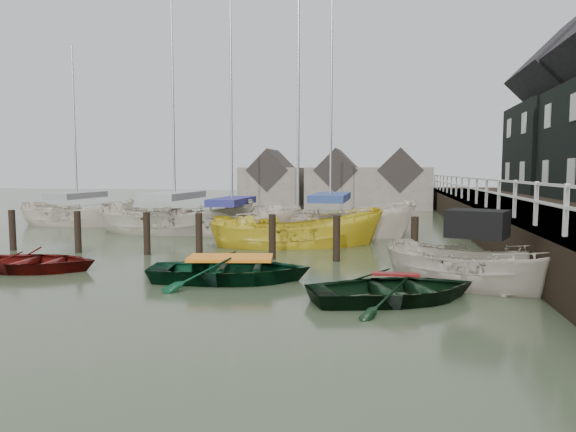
% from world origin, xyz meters
% --- Properties ---
extents(ground, '(120.00, 120.00, 0.00)m').
position_xyz_m(ground, '(0.00, 0.00, 0.00)').
color(ground, '#2F3D26').
rests_on(ground, ground).
extents(pier, '(3.04, 32.00, 2.70)m').
position_xyz_m(pier, '(9.48, 10.00, 0.71)').
color(pier, black).
rests_on(pier, ground).
extents(mooring_pilings, '(13.72, 0.22, 1.80)m').
position_xyz_m(mooring_pilings, '(-1.11, 3.00, 0.50)').
color(mooring_pilings, black).
rests_on(mooring_pilings, ground).
extents(far_sheds, '(14.00, 4.08, 4.39)m').
position_xyz_m(far_sheds, '(0.83, 26.00, 1.86)').
color(far_sheds, '#665B51').
rests_on(far_sheds, ground).
extents(rowboat_red, '(3.95, 3.02, 0.76)m').
position_xyz_m(rowboat_red, '(-4.91, -0.11, 0.00)').
color(rowboat_red, '#550E0C').
rests_on(rowboat_red, ground).
extents(rowboat_green, '(4.46, 3.54, 0.83)m').
position_xyz_m(rowboat_green, '(0.89, -0.32, 0.00)').
color(rowboat_green, black).
rests_on(rowboat_green, ground).
extents(rowboat_dkgreen, '(4.46, 3.93, 0.77)m').
position_xyz_m(rowboat_dkgreen, '(4.90, -1.55, 0.00)').
color(rowboat_dkgreen, black).
rests_on(rowboat_dkgreen, ground).
extents(motorboat, '(4.82, 3.29, 2.69)m').
position_xyz_m(motorboat, '(6.80, 0.07, 0.09)').
color(motorboat, '#BCB2A1').
rests_on(motorboat, ground).
extents(sailboat_a, '(7.23, 2.72, 11.82)m').
position_xyz_m(sailboat_a, '(-4.55, 8.86, 0.06)').
color(sailboat_a, beige).
rests_on(sailboat_a, ground).
extents(sailboat_b, '(6.49, 3.15, 11.47)m').
position_xyz_m(sailboat_b, '(-1.86, 8.67, 0.06)').
color(sailboat_b, beige).
rests_on(sailboat_b, ground).
extents(sailboat_c, '(6.88, 4.32, 11.10)m').
position_xyz_m(sailboat_c, '(1.47, 6.10, 0.01)').
color(sailboat_c, gold).
rests_on(sailboat_c, ground).
extents(sailboat_d, '(7.23, 3.00, 12.58)m').
position_xyz_m(sailboat_d, '(2.32, 9.20, 0.06)').
color(sailboat_d, beige).
rests_on(sailboat_d, ground).
extents(sailboat_e, '(6.75, 3.02, 10.17)m').
position_xyz_m(sailboat_e, '(-10.76, 10.98, 0.06)').
color(sailboat_e, beige).
rests_on(sailboat_e, ground).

